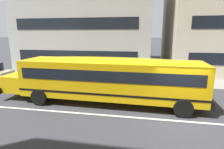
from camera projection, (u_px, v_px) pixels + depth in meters
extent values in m
plane|color=#38383D|center=(181.00, 121.00, 8.71)|extent=(400.00, 400.00, 0.00)
cube|color=gray|center=(165.00, 82.00, 15.86)|extent=(120.00, 3.00, 0.01)
cube|color=silver|center=(181.00, 121.00, 8.71)|extent=(110.00, 0.16, 0.01)
cube|color=yellow|center=(110.00, 78.00, 10.73)|extent=(10.64, 2.67, 2.12)
cube|color=yellow|center=(22.00, 82.00, 12.03)|extent=(1.59, 2.06, 1.06)
cube|color=black|center=(12.00, 86.00, 12.26)|extent=(0.25, 2.41, 0.35)
cube|color=black|center=(205.00, 99.00, 9.88)|extent=(0.25, 2.41, 0.35)
cube|color=black|center=(110.00, 72.00, 10.64)|extent=(10.00, 2.69, 0.62)
cube|color=black|center=(110.00, 88.00, 10.87)|extent=(10.66, 2.70, 0.12)
ellipsoid|color=yellow|center=(110.00, 61.00, 10.49)|extent=(10.21, 2.46, 0.35)
cylinder|color=red|center=(67.00, 73.00, 12.73)|extent=(0.43, 0.43, 0.03)
cylinder|color=black|center=(39.00, 97.00, 10.60)|extent=(0.97, 0.29, 0.96)
cylinder|color=black|center=(59.00, 86.00, 12.89)|extent=(0.97, 0.29, 0.96)
cylinder|color=black|center=(183.00, 108.00, 9.03)|extent=(0.97, 0.29, 0.96)
cylinder|color=black|center=(176.00, 93.00, 11.33)|extent=(0.97, 0.29, 0.96)
cylinder|color=black|center=(9.00, 77.00, 16.34)|extent=(0.61, 0.21, 0.60)
cube|color=#B7B7B2|center=(92.00, 3.00, 23.07)|extent=(15.00, 12.56, 16.00)
cube|color=black|center=(75.00, 56.00, 18.37)|extent=(12.60, 0.04, 1.10)
cube|color=black|center=(74.00, 24.00, 17.66)|extent=(12.60, 0.04, 1.10)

